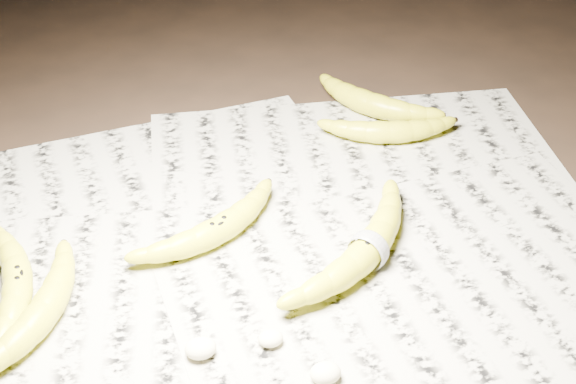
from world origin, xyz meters
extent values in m
plane|color=black|center=(0.00, 0.00, 0.00)|extent=(3.00, 3.00, 0.00)
cube|color=#A19E8A|center=(-0.04, -0.03, 0.00)|extent=(0.90, 0.70, 0.01)
torus|color=white|center=(0.08, -0.08, 0.03)|extent=(0.04, 0.04, 0.05)
ellipsoid|color=beige|center=(-0.13, -0.18, 0.02)|extent=(0.03, 0.03, 0.02)
ellipsoid|color=beige|center=(-0.01, -0.24, 0.02)|extent=(0.03, 0.03, 0.02)
ellipsoid|color=beige|center=(-0.06, -0.18, 0.02)|extent=(0.03, 0.02, 0.02)
camera|label=1|loc=(-0.17, -0.73, 0.62)|focal=50.00mm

